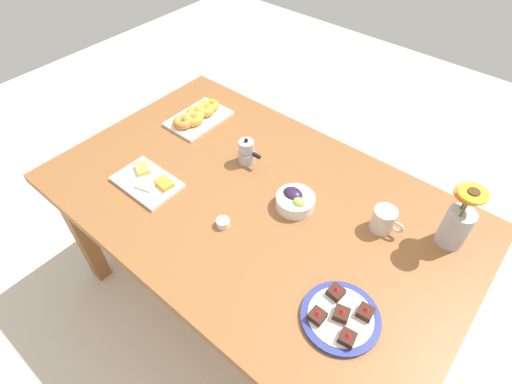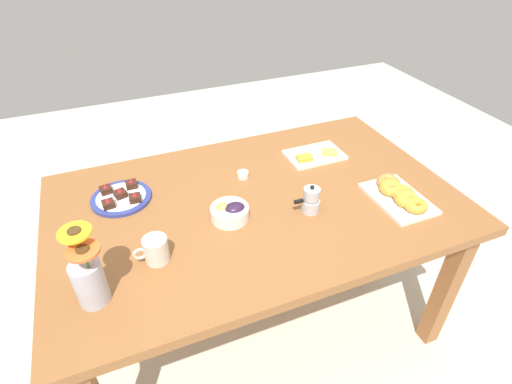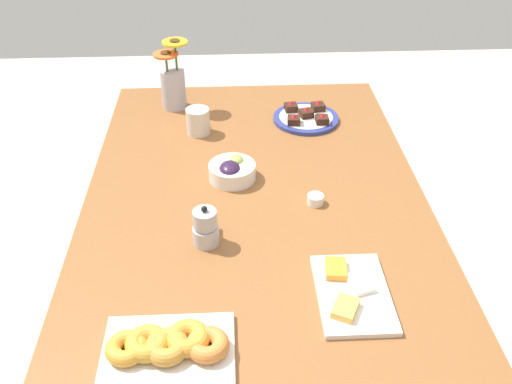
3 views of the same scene
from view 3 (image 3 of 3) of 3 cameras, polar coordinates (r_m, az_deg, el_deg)
The scene contains 10 objects.
ground_plane at distance 2.17m, azimuth -0.00°, elevation -17.05°, with size 6.00×6.00×0.00m, color beige.
dining_table at distance 1.70m, azimuth -0.00°, elevation -3.45°, with size 1.60×1.00×0.74m.
coffee_mug at distance 1.99m, azimuth -5.82°, elevation 7.11°, with size 0.12×0.08×0.09m.
grape_bowl at distance 1.74m, azimuth -2.41°, elevation 2.15°, with size 0.14×0.14×0.07m.
cheese_platter at distance 1.38m, azimuth 9.50°, elevation -9.85°, with size 0.26×0.17×0.03m.
croissant_platter at distance 1.25m, azimuth -8.75°, elevation -14.98°, with size 0.19×0.28×0.05m.
jam_cup_honey at distance 1.65m, azimuth 5.96°, elevation -0.70°, with size 0.05×0.05×0.03m.
dessert_plate at distance 2.08m, azimuth 5.02°, elevation 7.43°, with size 0.24×0.24×0.05m.
flower_vase at distance 2.15m, azimuth -8.29°, elevation 10.61°, with size 0.10×0.12×0.26m.
moka_pot at distance 1.49m, azimuth -5.07°, elevation -3.59°, with size 0.11×0.07×0.12m.
Camera 3 is at (-1.32, 0.07, 1.72)m, focal length 40.00 mm.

